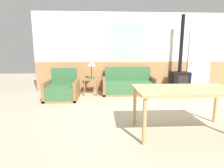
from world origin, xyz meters
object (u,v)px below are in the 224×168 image
side_table (91,82)px  wood_stove (180,76)px  dining_table (187,93)px  couch (129,86)px  table_lamp (91,64)px  armchair (62,90)px

side_table → wood_stove: wood_stove is taller
dining_table → wood_stove: wood_stove is taller
couch → table_lamp: table_lamp is taller
side_table → dining_table: bearing=-57.6°
armchair → table_lamp: size_ratio=1.60×
table_lamp → couch: bearing=-0.1°
dining_table → wood_stove: 3.18m
armchair → wood_stove: (3.80, 0.64, 0.30)m
side_table → dining_table: 3.34m
couch → dining_table: (0.53, -2.88, 0.44)m
couch → side_table: couch is taller
couch → dining_table: couch is taller
wood_stove → side_table: bearing=-177.4°
couch → wood_stove: size_ratio=0.67×
couch → dining_table: bearing=-79.5°
wood_stove → table_lamp: bearing=-178.9°
couch → dining_table: size_ratio=1.01×
side_table → wood_stove: (2.99, 0.13, 0.14)m
couch → armchair: (-2.06, -0.59, 0.00)m
wood_stove → armchair: bearing=-170.4°
armchair → table_lamp: bearing=32.7°
table_lamp → wood_stove: wood_stove is taller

